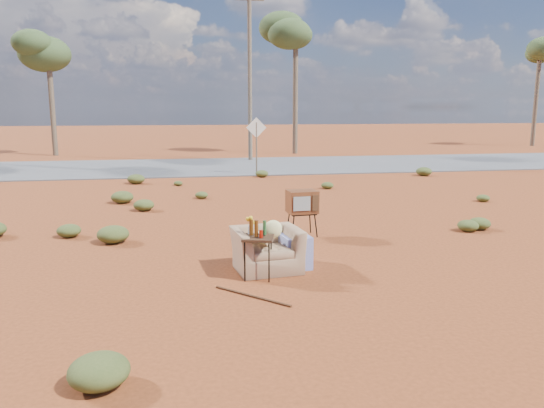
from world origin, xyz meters
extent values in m
plane|color=brown|center=(0.00, 0.00, 0.00)|extent=(140.00, 140.00, 0.00)
cube|color=#565659|center=(0.00, 15.00, 0.02)|extent=(140.00, 7.00, 0.04)
imported|color=#916D4F|center=(-0.11, -0.11, 0.46)|extent=(1.12, 0.80, 0.91)
ellipsoid|color=#DCD686|center=(-0.16, -0.07, 0.53)|extent=(0.33, 0.33, 0.19)
ellipsoid|color=#DCD686|center=(-0.04, -0.28, 0.70)|extent=(0.29, 0.15, 0.29)
cube|color=navy|center=(0.36, 0.04, 0.27)|extent=(0.51, 0.73, 0.53)
cube|color=black|center=(0.96, 2.02, 0.47)|extent=(0.55, 0.43, 0.03)
cylinder|color=black|center=(0.74, 1.82, 0.23)|extent=(0.03, 0.03, 0.47)
cylinder|color=black|center=(1.21, 1.85, 0.23)|extent=(0.03, 0.03, 0.47)
cylinder|color=black|center=(0.71, 2.18, 0.23)|extent=(0.03, 0.03, 0.47)
cylinder|color=black|center=(1.18, 2.22, 0.23)|extent=(0.03, 0.03, 0.47)
cube|color=brown|center=(0.96, 2.02, 0.71)|extent=(0.61, 0.49, 0.45)
cube|color=gray|center=(0.90, 1.77, 0.71)|extent=(0.35, 0.05, 0.28)
cube|color=#472D19|center=(1.18, 1.80, 0.71)|extent=(0.13, 0.03, 0.32)
cube|color=#3A2115|center=(-0.31, -0.50, 0.63)|extent=(0.55, 0.55, 0.04)
cylinder|color=black|center=(-0.53, -0.63, 0.32)|extent=(0.02, 0.02, 0.63)
cylinder|color=black|center=(-0.18, -0.72, 0.32)|extent=(0.02, 0.02, 0.63)
cylinder|color=black|center=(-0.44, -0.28, 0.32)|extent=(0.02, 0.02, 0.63)
cylinder|color=black|center=(-0.08, -0.37, 0.32)|extent=(0.02, 0.02, 0.63)
cylinder|color=#4A270C|center=(-0.40, -0.43, 0.77)|extent=(0.06, 0.06, 0.24)
cylinder|color=#4A270C|center=(-0.34, -0.56, 0.78)|extent=(0.06, 0.06, 0.25)
cylinder|color=#214F25|center=(-0.20, -0.43, 0.76)|extent=(0.05, 0.05, 0.22)
cylinder|color=#B21E0E|center=(-0.28, -0.60, 0.71)|extent=(0.06, 0.06, 0.12)
cylinder|color=silver|center=(-0.40, -0.33, 0.72)|extent=(0.07, 0.07, 0.13)
ellipsoid|color=gold|center=(-0.40, -0.33, 0.87)|extent=(0.14, 0.14, 0.11)
cylinder|color=#4A2713|center=(-0.51, -1.31, 0.02)|extent=(0.93, 0.95, 0.03)
cylinder|color=brown|center=(1.50, 12.00, 1.00)|extent=(0.06, 0.06, 2.00)
cube|color=silver|center=(1.50, 12.00, 1.80)|extent=(0.78, 0.04, 0.78)
cylinder|color=brown|center=(-8.00, 22.00, 3.00)|extent=(0.28, 0.28, 6.00)
ellipsoid|color=#44582D|center=(-8.00, 22.00, 5.50)|extent=(3.20, 3.20, 2.20)
cylinder|color=brown|center=(5.00, 21.00, 3.50)|extent=(0.28, 0.28, 7.00)
ellipsoid|color=#44582D|center=(5.00, 21.00, 6.50)|extent=(3.20, 3.20, 2.20)
cylinder|color=brown|center=(22.00, 24.00, 3.25)|extent=(0.28, 0.28, 6.50)
ellipsoid|color=#44582D|center=(22.00, 24.00, 6.00)|extent=(3.20, 3.20, 2.20)
cylinder|color=brown|center=(2.00, 17.50, 4.00)|extent=(0.20, 0.20, 8.00)
ellipsoid|color=#454D22|center=(4.50, 1.80, 0.12)|extent=(0.44, 0.44, 0.24)
ellipsoid|color=#454D22|center=(-3.00, 6.50, 0.17)|extent=(0.60, 0.60, 0.33)
ellipsoid|color=#454D22|center=(6.80, 5.00, 0.10)|extent=(0.36, 0.36, 0.20)
ellipsoid|color=#454D22|center=(3.20, 8.00, 0.11)|extent=(0.40, 0.40, 0.22)
ellipsoid|color=#454D22|center=(-1.50, 9.50, 0.08)|extent=(0.30, 0.30, 0.17)
camera|label=1|loc=(-1.45, -8.18, 2.58)|focal=35.00mm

